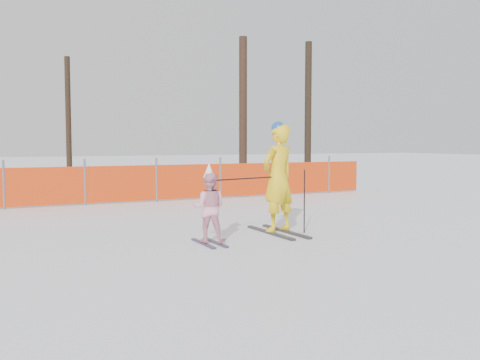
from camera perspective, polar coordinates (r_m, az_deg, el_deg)
name	(u,v)px	position (r m, az deg, el deg)	size (l,w,h in m)	color
ground	(253,238)	(9.49, 1.35, -6.22)	(120.00, 120.00, 0.00)	white
adult	(278,178)	(9.92, 4.09, 0.26)	(0.83, 1.65, 2.08)	black
child	(209,207)	(8.89, -3.31, -2.89)	(0.71, 0.93, 1.35)	black
ski_poles	(274,190)	(9.65, 3.62, -1.02)	(1.91, 0.37, 1.19)	black
safety_fence	(105,184)	(15.06, -14.24, -0.42)	(17.18, 0.06, 1.25)	#595960
tree_trunks	(237,114)	(21.03, -0.33, 7.02)	(9.20, 3.03, 5.75)	#301E15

